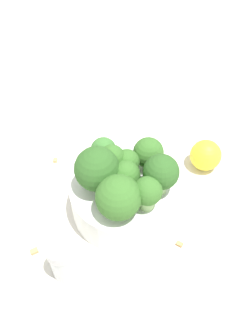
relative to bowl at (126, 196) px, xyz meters
name	(u,v)px	position (x,y,z in m)	size (l,w,h in m)	color
ground_plane	(126,208)	(0.00, 0.00, -0.03)	(3.00, 3.00, 0.00)	silver
bowl	(126,196)	(0.00, 0.00, 0.00)	(0.15, 0.15, 0.05)	white
broccoli_floret_0	(161,173)	(0.04, -0.01, 0.06)	(0.05, 0.05, 0.06)	#8EB770
broccoli_floret_1	(148,153)	(0.03, 0.04, 0.05)	(0.04, 0.04, 0.05)	#7A9E5B
broccoli_floret_2	(118,198)	(-0.01, -0.04, 0.05)	(0.06, 0.06, 0.06)	#84AD66
broccoli_floret_3	(112,160)	(-0.02, 0.01, 0.06)	(0.03, 0.03, 0.05)	#84AD66
broccoli_floret_4	(127,176)	(0.00, -0.01, 0.05)	(0.04, 0.04, 0.05)	#7A9E5B
broccoli_floret_5	(97,169)	(-0.04, -0.01, 0.06)	(0.06, 0.06, 0.06)	#84AD66
broccoli_floret_6	(130,163)	(0.00, 0.01, 0.05)	(0.03, 0.03, 0.05)	#8EB770
broccoli_floret_7	(147,192)	(0.03, -0.03, 0.05)	(0.04, 0.04, 0.05)	#8EB770
broccoli_floret_8	(104,152)	(-0.03, 0.03, 0.06)	(0.03, 0.03, 0.05)	#8EB770
pepper_shaker	(63,260)	(-0.07, -0.10, 0.01)	(0.03, 0.03, 0.06)	#B2B7BC
lemon_wedge	(206,155)	(0.12, 0.09, 0.00)	(0.05, 0.05, 0.05)	yellow
almond_crumb_0	(180,243)	(0.07, -0.06, -0.02)	(0.01, 0.01, 0.01)	#AD7F4C
almond_crumb_1	(55,159)	(-0.12, 0.08, -0.02)	(0.01, 0.01, 0.01)	tan
almond_crumb_2	(34,250)	(-0.11, -0.08, -0.02)	(0.01, 0.01, 0.01)	tan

